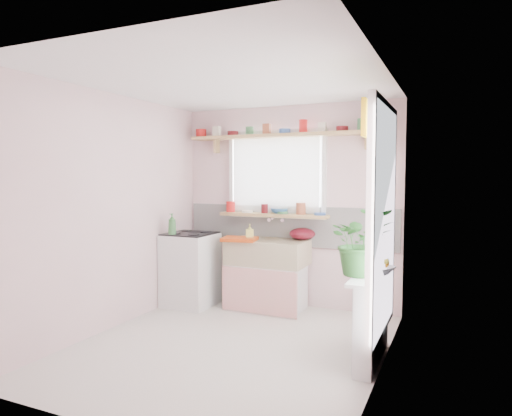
% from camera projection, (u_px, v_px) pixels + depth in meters
% --- Properties ---
extents(room, '(3.20, 3.20, 3.20)m').
position_uv_depth(room, '(323.00, 200.00, 4.78)').
color(room, silver).
rests_on(room, ground).
extents(sink_unit, '(0.95, 0.65, 1.11)m').
position_uv_depth(sink_unit, '(268.00, 274.00, 5.57)').
color(sink_unit, white).
rests_on(sink_unit, ground).
extents(cooker, '(0.58, 0.58, 0.93)m').
position_uv_depth(cooker, '(190.00, 269.00, 5.74)').
color(cooker, white).
rests_on(cooker, ground).
extents(radiator_ledge, '(0.22, 0.95, 0.78)m').
position_uv_depth(radiator_ledge, '(372.00, 317.00, 3.99)').
color(radiator_ledge, white).
rests_on(radiator_ledge, ground).
extents(windowsill, '(1.40, 0.22, 0.04)m').
position_uv_depth(windowsill, '(273.00, 215.00, 5.69)').
color(windowsill, tan).
rests_on(windowsill, room).
extents(pine_shelf, '(2.52, 0.24, 0.04)m').
position_uv_depth(pine_shelf, '(285.00, 136.00, 5.55)').
color(pine_shelf, tan).
rests_on(pine_shelf, room).
extents(shelf_crockery, '(2.47, 0.11, 0.12)m').
position_uv_depth(shelf_crockery, '(285.00, 129.00, 5.55)').
color(shelf_crockery, red).
rests_on(shelf_crockery, pine_shelf).
extents(sill_crockery, '(1.35, 0.11, 0.12)m').
position_uv_depth(sill_crockery, '(270.00, 209.00, 5.71)').
color(sill_crockery, red).
rests_on(sill_crockery, windowsill).
extents(dish_tray, '(0.45, 0.37, 0.04)m').
position_uv_depth(dish_tray, '(240.00, 239.00, 5.48)').
color(dish_tray, '#CA4511').
rests_on(dish_tray, sink_unit).
extents(colander, '(0.38, 0.38, 0.14)m').
position_uv_depth(colander, '(302.00, 234.00, 5.57)').
color(colander, '#5B0F1C').
rests_on(colander, sink_unit).
extents(jade_plant, '(0.67, 0.63, 0.59)m').
position_uv_depth(jade_plant, '(361.00, 242.00, 3.89)').
color(jade_plant, '#2B6528').
rests_on(jade_plant, radiator_ledge).
extents(fruit_bowl, '(0.38, 0.38, 0.07)m').
position_uv_depth(fruit_bowl, '(377.00, 270.00, 3.96)').
color(fruit_bowl, silver).
rests_on(fruit_bowl, radiator_ledge).
extents(herb_pot, '(0.11, 0.08, 0.20)m').
position_uv_depth(herb_pot, '(365.00, 260.00, 4.07)').
color(herb_pot, '#29662E').
rests_on(herb_pot, radiator_ledge).
extents(soap_bottle_sink, '(0.12, 0.12, 0.20)m').
position_uv_depth(soap_bottle_sink, '(250.00, 232.00, 5.51)').
color(soap_bottle_sink, '#D9D760').
rests_on(soap_bottle_sink, sink_unit).
extents(sill_cup, '(0.15, 0.15, 0.09)m').
position_uv_depth(sill_cup, '(302.00, 211.00, 5.60)').
color(sill_cup, white).
rests_on(sill_cup, windowsill).
extents(sill_bowl, '(0.22, 0.22, 0.07)m').
position_uv_depth(sill_bowl, '(279.00, 211.00, 5.69)').
color(sill_bowl, '#2E6096').
rests_on(sill_bowl, windowsill).
extents(shelf_vase, '(0.17, 0.17, 0.14)m').
position_uv_depth(shelf_vase, '(368.00, 125.00, 5.20)').
color(shelf_vase, '#98532E').
rests_on(shelf_vase, pine_shelf).
extents(cooker_bottle, '(0.10, 0.10, 0.26)m').
position_uv_depth(cooker_bottle, '(172.00, 224.00, 5.54)').
color(cooker_bottle, '#3A753D').
rests_on(cooker_bottle, cooker).
extents(fruit, '(0.20, 0.14, 0.10)m').
position_uv_depth(fruit, '(378.00, 263.00, 3.96)').
color(fruit, orange).
rests_on(fruit, fruit_bowl).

